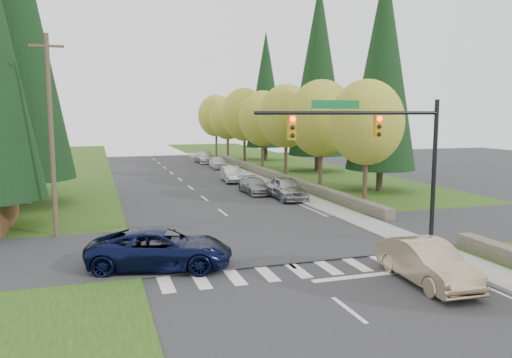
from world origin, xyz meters
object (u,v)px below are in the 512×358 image
parked_car_a (286,188)px  parked_car_b (255,186)px  parked_car_e (205,157)px  parked_car_d (218,162)px  suv_navy (161,249)px  parked_car_c (231,174)px  sedan_champagne (427,262)px

parked_car_a → parked_car_b: parked_car_a is taller
parked_car_b → parked_car_e: parked_car_e is taller
parked_car_d → parked_car_b: bearing=-90.2°
parked_car_b → parked_car_a: bearing=-67.4°
suv_navy → parked_car_b: size_ratio=1.35×
parked_car_a → parked_car_c: parked_car_a is taller
sedan_champagne → parked_car_a: (1.67, 18.44, 0.05)m
parked_car_b → parked_car_c: (0.00, 7.00, 0.08)m
parked_car_a → parked_car_d: (0.00, 21.25, -0.13)m
sedan_champagne → parked_car_e: (1.67, 46.51, -0.03)m
parked_car_a → parked_car_b: (-1.40, 3.16, -0.21)m
parked_car_d → parked_car_e: parked_car_e is taller
suv_navy → parked_car_c: (9.32, 23.82, -0.10)m
parked_car_c → parked_car_d: same height
parked_car_e → parked_car_b: bearing=-93.6°
parked_car_a → parked_car_d: parked_car_a is taller
parked_car_b → parked_car_c: size_ratio=1.00×
suv_navy → parked_car_e: (10.72, 41.72, -0.05)m
parked_car_d → parked_car_c: bearing=-93.0°
suv_navy → parked_car_a: size_ratio=1.18×
parked_car_a → parked_car_c: bearing=98.0°
suv_navy → parked_car_c: size_ratio=1.35×
sedan_champagne → parked_car_d: (1.67, 39.69, -0.08)m
parked_car_c → parked_car_d: (1.40, 11.09, -0.00)m
suv_navy → parked_car_b: 19.23m
parked_car_d → parked_car_e: bearing=94.2°
sedan_champagne → parked_car_b: size_ratio=1.12×
suv_navy → parked_car_b: suv_navy is taller
parked_car_e → parked_car_a: bearing=-90.4°
parked_car_a → parked_car_e: 28.07m
suv_navy → parked_car_e: suv_navy is taller
parked_car_d → parked_car_e: (0.00, 6.82, 0.05)m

